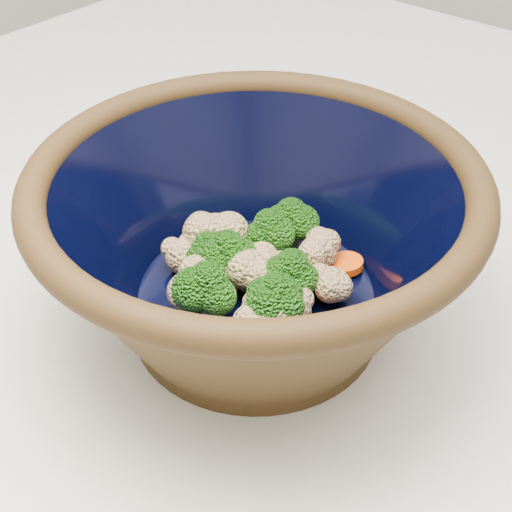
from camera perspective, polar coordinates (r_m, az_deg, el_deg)
mixing_bowl at (r=0.50m, az=0.00°, el=1.18°), size 0.33×0.33×0.14m
vegetable_pile at (r=0.51m, az=-0.14°, el=-1.03°), size 0.13×0.14×0.05m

